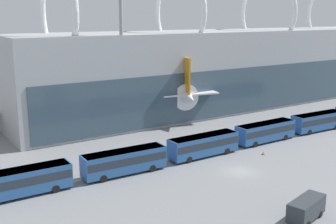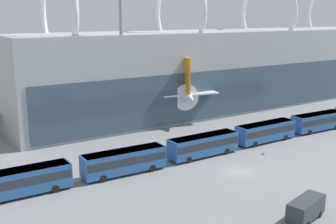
# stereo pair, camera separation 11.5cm
# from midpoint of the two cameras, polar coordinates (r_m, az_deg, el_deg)

# --- Properties ---
(ground_plane) EXTENTS (440.00, 440.00, 0.00)m
(ground_plane) POSITION_cam_midpoint_polar(r_m,az_deg,el_deg) (60.71, 9.62, -7.95)
(ground_plane) COLOR slate
(terminal_building) EXTENTS (157.12, 20.32, 31.49)m
(terminal_building) POSITION_cam_midpoint_polar(r_m,az_deg,el_deg) (122.37, 17.38, 6.72)
(terminal_building) COLOR #9EA3A8
(terminal_building) RESTS_ON ground_plane
(airliner_at_gate_far) EXTENTS (39.24, 41.97, 13.53)m
(airliner_at_gate_far) POSITION_cam_midpoint_polar(r_m,az_deg,el_deg) (98.98, -1.31, 3.67)
(airliner_at_gate_far) COLOR silver
(airliner_at_gate_far) RESTS_ON ground_plane
(shuttle_bus_0) EXTENTS (12.00, 3.02, 3.38)m
(shuttle_bus_0) POSITION_cam_midpoint_polar(r_m,az_deg,el_deg) (54.50, -19.30, -8.75)
(shuttle_bus_0) COLOR #285693
(shuttle_bus_0) RESTS_ON ground_plane
(shuttle_bus_1) EXTENTS (12.05, 3.24, 3.38)m
(shuttle_bus_1) POSITION_cam_midpoint_polar(r_m,az_deg,el_deg) (58.67, -5.99, -6.52)
(shuttle_bus_1) COLOR #285693
(shuttle_bus_1) RESTS_ON ground_plane
(shuttle_bus_2) EXTENTS (11.97, 2.94, 3.38)m
(shuttle_bus_2) POSITION_cam_midpoint_polar(r_m,az_deg,el_deg) (65.75, 4.79, -4.35)
(shuttle_bus_2) COLOR #285693
(shuttle_bus_2) RESTS_ON ground_plane
(shuttle_bus_3) EXTENTS (11.97, 2.91, 3.38)m
(shuttle_bus_3) POSITION_cam_midpoint_polar(r_m,az_deg,el_deg) (74.93, 13.03, -2.49)
(shuttle_bus_3) COLOR #285693
(shuttle_bus_3) RESTS_ON ground_plane
(shuttle_bus_4) EXTENTS (12.08, 3.38, 3.38)m
(shuttle_bus_4) POSITION_cam_midpoint_polar(r_m,az_deg,el_deg) (85.06, 19.63, -1.09)
(shuttle_bus_4) COLOR #285693
(shuttle_bus_4) RESTS_ON ground_plane
(service_van_foreground) EXTENTS (5.71, 3.26, 2.33)m
(service_van_foreground) POSITION_cam_midpoint_polar(r_m,az_deg,el_deg) (48.49, 18.17, -12.19)
(service_van_foreground) COLOR #2D3338
(service_van_foreground) RESTS_ON ground_plane
(floodlight_mast) EXTENTS (2.10, 2.10, 26.79)m
(floodlight_mast) POSITION_cam_midpoint_polar(r_m,az_deg,el_deg) (76.33, -6.33, 8.26)
(floodlight_mast) COLOR gray
(floodlight_mast) RESTS_ON ground_plane
(lane_stripe_0) EXTENTS (7.57, 2.51, 0.01)m
(lane_stripe_0) POSITION_cam_midpoint_polar(r_m,az_deg,el_deg) (82.78, 15.63, -2.60)
(lane_stripe_0) COLOR yellow
(lane_stripe_0) RESTS_ON ground_plane
(lane_stripe_3) EXTENTS (6.13, 0.57, 0.01)m
(lane_stripe_3) POSITION_cam_midpoint_polar(r_m,az_deg,el_deg) (58.34, -11.46, -8.91)
(lane_stripe_3) COLOR yellow
(lane_stripe_3) RESTS_ON ground_plane
(lane_stripe_4) EXTENTS (10.51, 4.51, 0.01)m
(lane_stripe_4) POSITION_cam_midpoint_polar(r_m,az_deg,el_deg) (75.92, 8.02, -3.63)
(lane_stripe_4) COLOR yellow
(lane_stripe_4) RESTS_ON ground_plane
(lane_stripe_5) EXTENTS (7.40, 3.26, 0.01)m
(lane_stripe_5) POSITION_cam_midpoint_polar(r_m,az_deg,el_deg) (77.66, 12.58, -3.44)
(lane_stripe_5) COLOR yellow
(lane_stripe_5) RESTS_ON ground_plane
(traffic_cone_0) EXTENTS (0.44, 0.44, 0.59)m
(traffic_cone_0) POSITION_cam_midpoint_polar(r_m,az_deg,el_deg) (68.44, 12.72, -5.42)
(traffic_cone_0) COLOR black
(traffic_cone_0) RESTS_ON ground_plane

